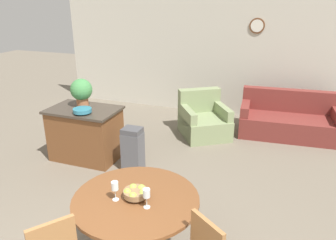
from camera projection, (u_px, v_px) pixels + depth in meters
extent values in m
cube|color=beige|center=(224.00, 57.00, 7.45)|extent=(8.00, 0.06, 2.70)
cylinder|color=brown|center=(257.00, 26.00, 6.94)|extent=(0.33, 0.02, 0.33)
cylinder|color=white|center=(257.00, 26.00, 6.93)|extent=(0.26, 0.01, 0.26)
cylinder|color=brown|center=(137.00, 229.00, 3.39)|extent=(0.13, 0.13, 0.70)
cylinder|color=brown|center=(136.00, 199.00, 3.26)|extent=(1.27, 1.27, 0.03)
cylinder|color=olive|center=(136.00, 197.00, 3.25)|extent=(0.09, 0.09, 0.03)
cylinder|color=olive|center=(136.00, 193.00, 3.24)|extent=(0.25, 0.25, 0.06)
sphere|color=#99C142|center=(143.00, 193.00, 3.21)|extent=(0.08, 0.08, 0.08)
sphere|color=#99C142|center=(142.00, 188.00, 3.29)|extent=(0.08, 0.08, 0.08)
sphere|color=#99C142|center=(133.00, 187.00, 3.30)|extent=(0.08, 0.08, 0.08)
sphere|color=#99C142|center=(127.00, 192.00, 3.22)|extent=(0.08, 0.08, 0.08)
sphere|color=#99C142|center=(133.00, 196.00, 3.16)|extent=(0.08, 0.08, 0.08)
cylinder|color=silver|center=(116.00, 200.00, 3.22)|extent=(0.06, 0.06, 0.01)
cylinder|color=silver|center=(115.00, 194.00, 3.20)|extent=(0.01, 0.01, 0.11)
cylinder|color=silver|center=(115.00, 186.00, 3.17)|extent=(0.07, 0.07, 0.09)
cylinder|color=silver|center=(147.00, 207.00, 3.11)|extent=(0.06, 0.06, 0.01)
cylinder|color=silver|center=(147.00, 202.00, 3.09)|extent=(0.01, 0.01, 0.11)
cylinder|color=silver|center=(146.00, 193.00, 3.05)|extent=(0.07, 0.07, 0.09)
cube|color=brown|center=(86.00, 135.00, 5.61)|extent=(1.11, 0.71, 0.86)
cube|color=#42382D|center=(83.00, 110.00, 5.45)|extent=(1.17, 0.77, 0.04)
cylinder|color=teal|center=(83.00, 113.00, 5.22)|extent=(0.10, 0.10, 0.02)
cylinder|color=teal|center=(82.00, 110.00, 5.20)|extent=(0.29, 0.29, 0.06)
cylinder|color=#A36642|center=(82.00, 102.00, 5.55)|extent=(0.20, 0.20, 0.15)
sphere|color=#478E4C|center=(81.00, 90.00, 5.47)|extent=(0.36, 0.36, 0.36)
cube|color=#56565B|center=(133.00, 152.00, 5.25)|extent=(0.31, 0.27, 0.63)
cube|color=#49494E|center=(132.00, 131.00, 5.12)|extent=(0.30, 0.25, 0.09)
cube|color=maroon|center=(288.00, 126.00, 6.56)|extent=(1.95, 1.01, 0.42)
cube|color=maroon|center=(290.00, 100.00, 6.71)|extent=(1.90, 0.33, 0.46)
cube|color=maroon|center=(244.00, 117.00, 6.74)|extent=(0.22, 0.82, 0.63)
cube|color=maroon|center=(336.00, 126.00, 6.30)|extent=(0.22, 0.82, 0.63)
cube|color=gray|center=(204.00, 126.00, 6.58)|extent=(1.24, 1.27, 0.40)
cube|color=gray|center=(199.00, 100.00, 6.76)|extent=(0.83, 0.65, 0.48)
cube|color=gray|center=(187.00, 123.00, 6.46)|extent=(0.59, 0.80, 0.61)
cube|color=gray|center=(222.00, 120.00, 6.62)|extent=(0.59, 0.80, 0.61)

